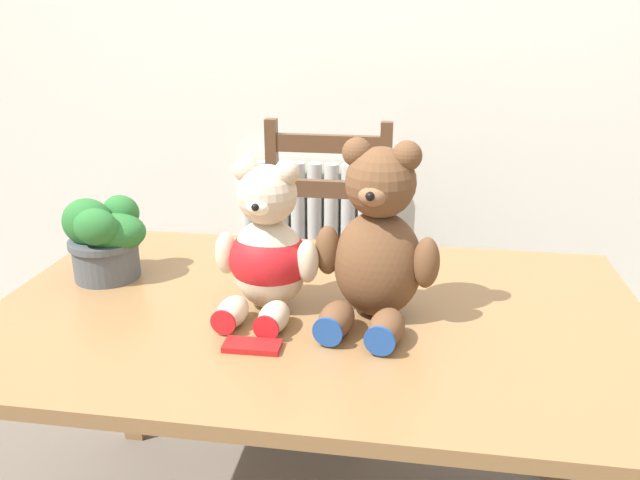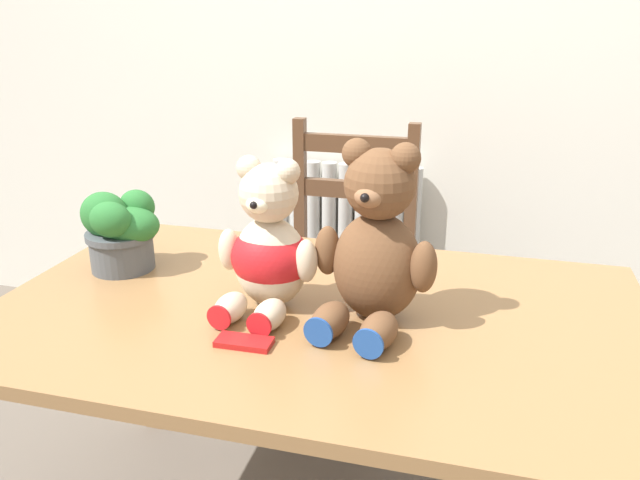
# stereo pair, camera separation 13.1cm
# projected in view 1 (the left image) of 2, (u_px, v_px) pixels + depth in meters

# --- Properties ---
(wall_back) EXTENTS (8.00, 0.04, 2.60)m
(wall_back) POSITION_uv_depth(u_px,v_px,m) (369.00, 17.00, 2.30)
(wall_back) COLOR silver
(wall_back) RESTS_ON ground_plane
(radiator) EXTENTS (0.62, 0.10, 0.76)m
(radiator) POSITION_uv_depth(u_px,v_px,m) (315.00, 260.00, 2.60)
(radiator) COLOR beige
(radiator) RESTS_ON ground_plane
(dining_table) EXTENTS (1.43, 0.87, 0.70)m
(dining_table) POSITION_uv_depth(u_px,v_px,m) (316.00, 344.00, 1.40)
(dining_table) COLOR olive
(dining_table) RESTS_ON ground_plane
(wooden_chair_behind) EXTENTS (0.44, 0.41, 0.98)m
(wooden_chair_behind) POSITION_uv_depth(u_px,v_px,m) (322.00, 274.00, 2.15)
(wooden_chair_behind) COLOR brown
(wooden_chair_behind) RESTS_ON ground_plane
(teddy_bear_left) EXTENTS (0.23, 0.25, 0.33)m
(teddy_bear_left) POSITION_uv_depth(u_px,v_px,m) (267.00, 251.00, 1.33)
(teddy_bear_left) COLOR beige
(teddy_bear_left) RESTS_ON dining_table
(teddy_bear_right) EXTENTS (0.27, 0.29, 0.38)m
(teddy_bear_right) POSITION_uv_depth(u_px,v_px,m) (377.00, 245.00, 1.28)
(teddy_bear_right) COLOR brown
(teddy_bear_right) RESTS_ON dining_table
(potted_plant) EXTENTS (0.20, 0.17, 0.20)m
(potted_plant) POSITION_uv_depth(u_px,v_px,m) (104.00, 236.00, 1.50)
(potted_plant) COLOR #4C5156
(potted_plant) RESTS_ON dining_table
(chocolate_bar) EXTENTS (0.11, 0.05, 0.01)m
(chocolate_bar) POSITION_uv_depth(u_px,v_px,m) (252.00, 346.00, 1.21)
(chocolate_bar) COLOR red
(chocolate_bar) RESTS_ON dining_table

